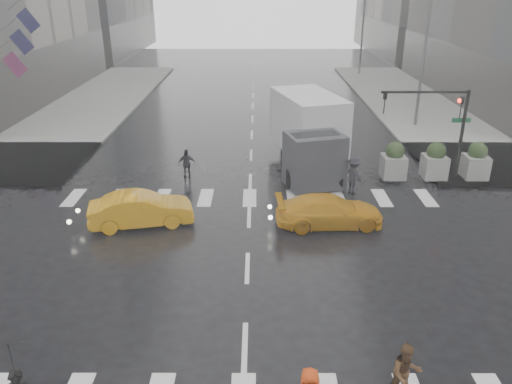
{
  "coord_description": "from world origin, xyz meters",
  "views": [
    {
      "loc": [
        0.32,
        -14.73,
        9.08
      ],
      "look_at": [
        0.29,
        2.0,
        1.98
      ],
      "focal_mm": 35.0,
      "sensor_mm": 36.0,
      "label": 1
    }
  ],
  "objects_px": {
    "pedestrian_brown": "(406,373)",
    "box_truck": "(309,132)",
    "taxi_mid": "(141,209)",
    "traffic_signal_pole": "(443,117)"
  },
  "relations": [
    {
      "from": "pedestrian_brown",
      "to": "box_truck",
      "type": "bearing_deg",
      "value": 85.86
    },
    {
      "from": "pedestrian_brown",
      "to": "taxi_mid",
      "type": "bearing_deg",
      "value": 124.55
    },
    {
      "from": "taxi_mid",
      "to": "box_truck",
      "type": "relative_size",
      "value": 0.58
    },
    {
      "from": "pedestrian_brown",
      "to": "taxi_mid",
      "type": "distance_m",
      "value": 12.15
    },
    {
      "from": "traffic_signal_pole",
      "to": "box_truck",
      "type": "xyz_separation_m",
      "value": [
        -6.01,
        1.79,
        -1.23
      ]
    },
    {
      "from": "box_truck",
      "to": "taxi_mid",
      "type": "bearing_deg",
      "value": -154.27
    },
    {
      "from": "traffic_signal_pole",
      "to": "taxi_mid",
      "type": "bearing_deg",
      "value": -160.47
    },
    {
      "from": "traffic_signal_pole",
      "to": "pedestrian_brown",
      "type": "bearing_deg",
      "value": -110.83
    },
    {
      "from": "traffic_signal_pole",
      "to": "taxi_mid",
      "type": "height_order",
      "value": "traffic_signal_pole"
    },
    {
      "from": "pedestrian_brown",
      "to": "taxi_mid",
      "type": "height_order",
      "value": "pedestrian_brown"
    }
  ]
}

